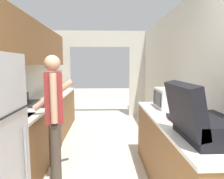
% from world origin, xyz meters
% --- Properties ---
extents(wall_left, '(0.38, 7.37, 2.50)m').
position_xyz_m(wall_left, '(-1.26, 2.29, 1.54)').
color(wall_left, silver).
rests_on(wall_left, ground_plane).
extents(wall_right, '(0.06, 7.37, 2.50)m').
position_xyz_m(wall_right, '(1.34, 1.88, 1.25)').
color(wall_right, silver).
rests_on(wall_right, ground_plane).
extents(wall_far_with_doorway, '(3.03, 0.06, 2.50)m').
position_xyz_m(wall_far_with_doorway, '(0.00, 5.00, 1.45)').
color(wall_far_with_doorway, silver).
rests_on(wall_far_with_doorway, ground_plane).
extents(counter_left, '(0.62, 3.70, 0.90)m').
position_xyz_m(counter_left, '(-1.01, 2.90, 0.45)').
color(counter_left, brown).
rests_on(counter_left, ground_plane).
extents(counter_right, '(0.62, 2.22, 0.90)m').
position_xyz_m(counter_right, '(1.01, 1.39, 0.45)').
color(counter_right, brown).
rests_on(counter_right, ground_plane).
extents(range_oven, '(0.66, 0.77, 1.04)m').
position_xyz_m(range_oven, '(-1.00, 2.44, 0.46)').
color(range_oven, black).
rests_on(range_oven, ground_plane).
extents(person, '(0.53, 0.43, 1.66)m').
position_xyz_m(person, '(-0.50, 1.58, 0.89)').
color(person, '#4C4238').
rests_on(person, ground_plane).
extents(suitcase, '(0.51, 0.62, 0.49)m').
position_xyz_m(suitcase, '(0.94, 0.76, 1.06)').
color(suitcase, black).
rests_on(suitcase, counter_right).
extents(microwave, '(0.40, 0.48, 0.29)m').
position_xyz_m(microwave, '(1.10, 2.00, 1.05)').
color(microwave, white).
rests_on(microwave, counter_right).
extents(book_stack, '(0.23, 0.31, 0.04)m').
position_xyz_m(book_stack, '(0.97, 1.40, 0.92)').
color(book_stack, red).
rests_on(book_stack, counter_right).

